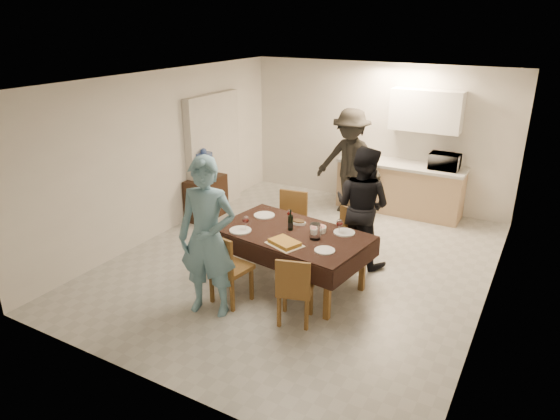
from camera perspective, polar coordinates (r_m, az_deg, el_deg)
The scene contains 33 objects.
floor at distance 7.33m, azimuth 2.55°, elevation -5.95°, with size 5.00×6.00×0.02m, color #ABABA6.
ceiling at distance 6.56m, azimuth 2.93°, elevation 14.66°, with size 5.00×6.00×0.02m, color white.
wall_back at distance 9.53m, azimuth 11.00°, elevation 8.46°, with size 5.00×0.02×2.60m, color beige.
wall_front at distance 4.56m, azimuth -14.68°, elevation -6.32°, with size 5.00×0.02×2.60m, color beige.
wall_left at distance 8.22m, azimuth -13.11°, elevation 6.27°, with size 0.02×6.00×2.60m, color beige.
wall_right at distance 6.20m, azimuth 23.81°, elevation 0.03°, with size 0.02×6.00×2.60m, color beige.
stub_partition at distance 9.12m, azimuth -7.57°, elevation 6.49°, with size 0.15×1.40×2.10m, color beige.
kitchen_base_cabinet at distance 9.30m, azimuth 13.47°, elevation 2.36°, with size 2.20×0.60×0.86m, color tan.
kitchen_worktop at distance 9.16m, azimuth 13.71°, elevation 5.05°, with size 2.24×0.64×0.05m, color #BBBBB5.
upper_cabinet at distance 9.01m, azimuth 16.37°, elevation 10.85°, with size 1.20×0.34×0.70m, color white.
dining_table at distance 6.46m, azimuth 1.38°, elevation -2.80°, with size 2.07×1.39×0.75m.
chair_near_left at distance 6.09m, azimuth -6.15°, elevation -5.95°, with size 0.49×0.49×0.51m.
chair_near_right at distance 5.70m, azimuth 1.41°, elevation -8.44°, with size 0.49×0.50×0.47m.
chair_far_left at distance 7.24m, azimuth 0.69°, elevation -1.23°, with size 0.49×0.49×0.51m.
chair_far_right at distance 6.92m, azimuth 7.28°, elevation -3.02°, with size 0.43×0.43×0.47m.
console at distance 8.89m, azimuth -8.43°, elevation 1.40°, with size 0.39×0.79×0.73m, color black.
water_jug at distance 8.71m, azimuth -8.64°, elevation 5.03°, with size 0.30×0.30×0.45m, color #4767B8.
wine_bottle at distance 6.45m, azimuth 1.21°, elevation -1.14°, with size 0.07×0.07×0.28m, color black, non-canonical shape.
water_pitcher at distance 6.22m, azimuth 4.02°, elevation -2.46°, with size 0.13×0.13×0.21m, color white.
savoury_tart at distance 6.08m, azimuth 0.53°, elevation -3.75°, with size 0.42×0.31×0.05m, color #AC8432.
salad_bowl at distance 6.46m, azimuth 4.49°, elevation -2.19°, with size 0.19×0.19×0.07m, color white.
mushroom_dish at distance 6.69m, azimuth 2.14°, elevation -1.46°, with size 0.18×0.18×0.03m, color white.
wine_glass_a at distance 6.46m, azimuth -3.96°, elevation -1.49°, with size 0.09×0.09×0.21m, color white, non-canonical shape.
wine_glass_b at distance 6.40m, azimuth 6.80°, elevation -1.88°, with size 0.09×0.09×0.20m, color white, non-canonical shape.
wine_glass_c at distance 6.74m, azimuth 1.09°, elevation -0.62°, with size 0.08×0.08×0.17m, color white, non-canonical shape.
plate_near_left at distance 6.49m, azimuth -4.55°, elevation -2.33°, with size 0.29×0.29×0.02m, color white.
plate_near_right at distance 5.96m, azimuth 5.13°, elevation -4.62°, with size 0.25×0.25×0.01m, color white.
plate_far_left at distance 6.95m, azimuth -1.81°, elevation -0.60°, with size 0.29×0.29×0.02m, color white.
plate_far_right at distance 6.46m, azimuth 7.35°, elevation -2.56°, with size 0.28×0.28×0.02m, color white.
microwave at distance 8.96m, azimuth 18.30°, elevation 5.29°, with size 0.49×0.33×0.27m, color white.
person_near at distance 5.83m, azimuth -8.29°, elevation -3.18°, with size 0.70×0.46×1.93m, color #6191A7.
person_far at distance 7.09m, azimuth 9.34°, elevation 0.43°, with size 0.84×0.66×1.73m, color black.
person_kitchen at distance 8.97m, azimuth 8.01°, elevation 5.49°, with size 1.22×0.70×1.88m, color black.
Camera 1 is at (2.91, -5.83, 3.36)m, focal length 32.00 mm.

